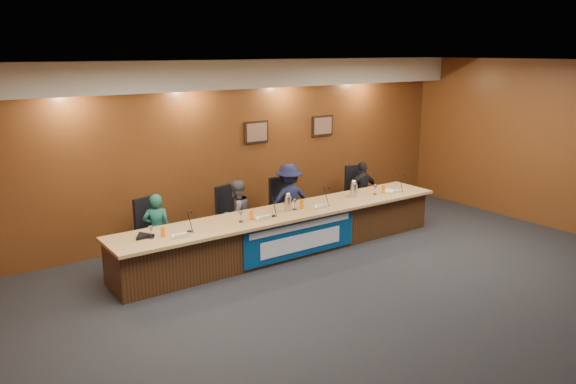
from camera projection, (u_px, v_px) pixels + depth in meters
name	position (u px, v px, depth m)	size (l,w,h in m)	color
floor	(387.00, 302.00, 7.71)	(10.00, 10.00, 0.00)	black
ceiling	(398.00, 64.00, 6.92)	(10.00, 8.00, 0.04)	silver
wall_back	(237.00, 147.00, 10.48)	(10.00, 0.04, 3.20)	#5C2F14
soffit	(243.00, 74.00, 9.95)	(10.00, 0.50, 0.50)	beige
dais_body	(287.00, 233.00, 9.52)	(6.00, 0.80, 0.70)	#3E220F
dais_top	(288.00, 212.00, 9.39)	(6.10, 0.95, 0.05)	tan
banner	(301.00, 237.00, 9.19)	(2.20, 0.02, 0.65)	navy
banner_text_upper	(302.00, 226.00, 9.13)	(2.00, 0.01, 0.10)	silver
banner_text_lower	(302.00, 242.00, 9.20)	(1.60, 0.01, 0.28)	silver
wall_photo_left	(256.00, 132.00, 10.62)	(0.52, 0.04, 0.42)	black
wall_photo_right	(322.00, 126.00, 11.51)	(0.52, 0.04, 0.42)	black
panelist_a	(157.00, 230.00, 8.87)	(0.43, 0.28, 1.19)	#175646
panelist_b	(237.00, 214.00, 9.68)	(0.59, 0.46, 1.21)	#504F54
panelist_c	(289.00, 200.00, 10.28)	(0.88, 0.51, 1.36)	black
panelist_d	(362.00, 191.00, 11.32)	(0.70, 0.29, 1.19)	black
office_chair_a	(155.00, 235.00, 8.98)	(0.48, 0.48, 0.08)	black
office_chair_b	(234.00, 220.00, 9.79)	(0.48, 0.48, 0.08)	black
office_chair_c	(286.00, 210.00, 10.41)	(0.48, 0.48, 0.08)	black
office_chair_d	(359.00, 196.00, 11.43)	(0.48, 0.48, 0.08)	black
nameplate_a	(182.00, 235.00, 8.00)	(0.24, 0.06, 0.09)	white
microphone_a	(189.00, 231.00, 8.28)	(0.07, 0.07, 0.02)	black
juice_glass_a	(163.00, 232.00, 8.06)	(0.06, 0.06, 0.15)	orange
water_glass_a	(151.00, 233.00, 7.98)	(0.08, 0.08, 0.18)	silver
nameplate_b	(265.00, 217.00, 8.85)	(0.24, 0.06, 0.09)	white
microphone_b	(273.00, 216.00, 9.06)	(0.07, 0.07, 0.02)	black
juice_glass_b	(251.00, 215.00, 8.86)	(0.06, 0.06, 0.15)	orange
water_glass_b	(241.00, 217.00, 8.75)	(0.08, 0.08, 0.18)	silver
nameplate_c	(323.00, 206.00, 9.50)	(0.24, 0.06, 0.09)	white
microphone_c	(325.00, 205.00, 9.68)	(0.07, 0.07, 0.02)	black
juice_glass_c	(302.00, 205.00, 9.48)	(0.06, 0.06, 0.15)	orange
water_glass_c	(295.00, 205.00, 9.42)	(0.08, 0.08, 0.18)	silver
nameplate_d	(397.00, 191.00, 10.50)	(0.24, 0.06, 0.09)	white
microphone_d	(399.00, 191.00, 10.68)	(0.07, 0.07, 0.02)	black
juice_glass_d	(383.00, 189.00, 10.51)	(0.06, 0.06, 0.15)	orange
water_glass_d	(375.00, 190.00, 10.42)	(0.08, 0.08, 0.18)	silver
carafe_mid	(288.00, 204.00, 9.35)	(0.12, 0.12, 0.25)	silver
carafe_right	(354.00, 190.00, 10.23)	(0.13, 0.13, 0.25)	silver
speakerphone	(143.00, 236.00, 8.04)	(0.32, 0.32, 0.05)	black
paper_stack	(390.00, 191.00, 10.69)	(0.22, 0.30, 0.01)	white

